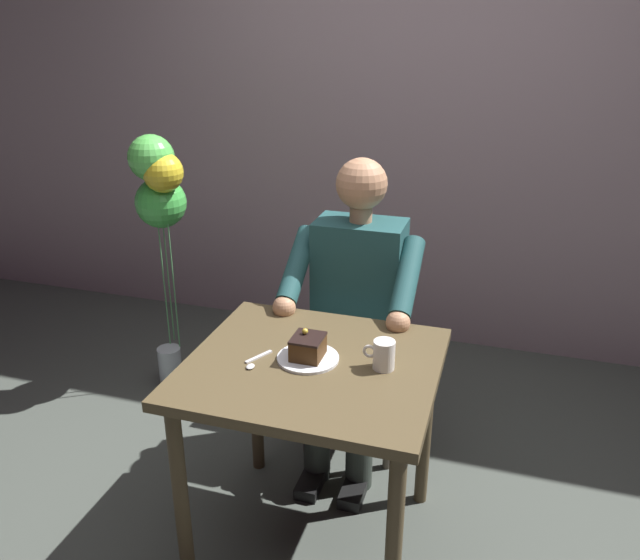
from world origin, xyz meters
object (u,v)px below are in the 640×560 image
object	(u,v)px
seated_person	(354,311)
balloon_display	(160,201)
cake_slice	(308,347)
dessert_spoon	(254,362)
chair	(363,330)
dining_table	(313,390)
coffee_cup	(383,354)

from	to	relation	value
seated_person	balloon_display	bearing A→B (deg)	-15.50
cake_slice	dessert_spoon	size ratio (longest dim) A/B	0.80
chair	balloon_display	distance (m)	1.14
dining_table	coffee_cup	xyz separation A→B (m)	(-0.23, -0.03, 0.16)
seated_person	balloon_display	size ratio (longest dim) A/B	0.99
balloon_display	dessert_spoon	bearing A→B (deg)	133.48
dessert_spoon	balloon_display	bearing A→B (deg)	-46.52
chair	cake_slice	xyz separation A→B (m)	(0.02, 0.71, 0.28)
seated_person	chair	bearing A→B (deg)	-90.00
seated_person	dining_table	bearing A→B (deg)	90.00
cake_slice	dining_table	bearing A→B (deg)	151.55
chair	dessert_spoon	world-z (taller)	chair
chair	seated_person	xyz separation A→B (m)	(0.00, 0.17, 0.17)
coffee_cup	dessert_spoon	world-z (taller)	coffee_cup
coffee_cup	seated_person	bearing A→B (deg)	-66.39
cake_slice	dessert_spoon	bearing A→B (deg)	25.08
seated_person	balloon_display	distance (m)	1.12
seated_person	dessert_spoon	size ratio (longest dim) A/B	9.24
dining_table	seated_person	xyz separation A→B (m)	(0.00, -0.55, 0.04)
dining_table	balloon_display	bearing A→B (deg)	-38.99
chair	dining_table	bearing A→B (deg)	90.00
cake_slice	dessert_spoon	xyz separation A→B (m)	(0.16, 0.07, -0.04)
dessert_spoon	cake_slice	bearing A→B (deg)	-154.92
dessert_spoon	dining_table	bearing A→B (deg)	-160.36
dining_table	seated_person	size ratio (longest dim) A/B	0.63
dining_table	coffee_cup	bearing A→B (deg)	-172.74
chair	coffee_cup	bearing A→B (deg)	108.23
dining_table	cake_slice	distance (m)	0.16
chair	balloon_display	world-z (taller)	balloon_display
balloon_display	dining_table	bearing A→B (deg)	141.01
coffee_cup	balloon_display	distance (m)	1.51
coffee_cup	balloon_display	bearing A→B (deg)	-32.63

